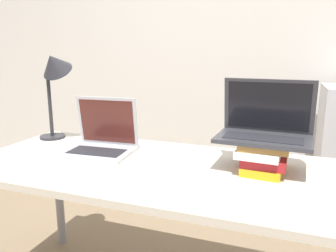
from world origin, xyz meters
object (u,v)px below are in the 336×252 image
Objects in this scene: laptop_left at (101,141)px; book_stack at (264,155)px; wireless_keyboard at (264,201)px; desk_lamp at (54,73)px; laptop_on_books at (265,128)px.

laptop_left is 0.77m from book_stack.
wireless_keyboard is at bearing -85.12° from book_stack.
wireless_keyboard is (0.03, -0.32, -0.06)m from book_stack.
laptop_on_books is at bearing -3.90° from desk_lamp.
desk_lamp reaches higher than laptop_left.
desk_lamp reaches higher than book_stack.
laptop_left is 1.21× the size of book_stack.
wireless_keyboard is at bearing -20.17° from desk_lamp.
laptop_left is 0.78m from laptop_on_books.
wireless_keyboard is 0.63× the size of desk_lamp.
laptop_on_books reaches higher than laptop_left.
desk_lamp is at bearing 176.10° from laptop_on_books.
desk_lamp is (-1.10, 0.08, 0.20)m from laptop_on_books.
desk_lamp is at bearing 174.83° from book_stack.
desk_lamp is (-1.11, 0.10, 0.31)m from book_stack.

